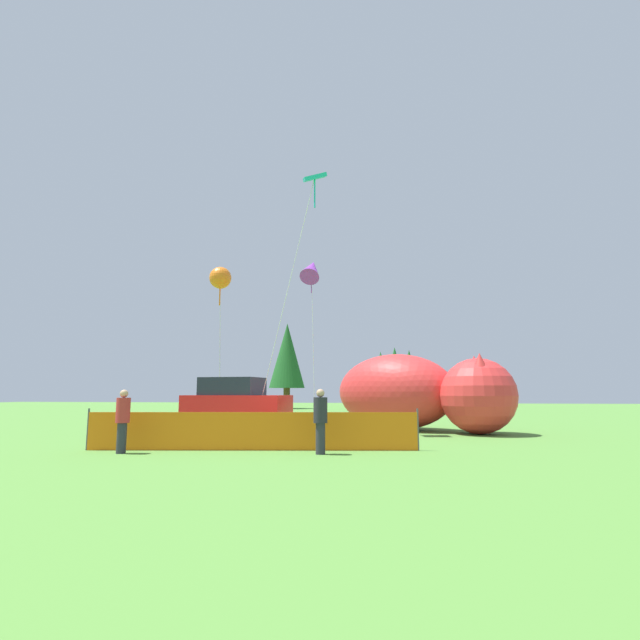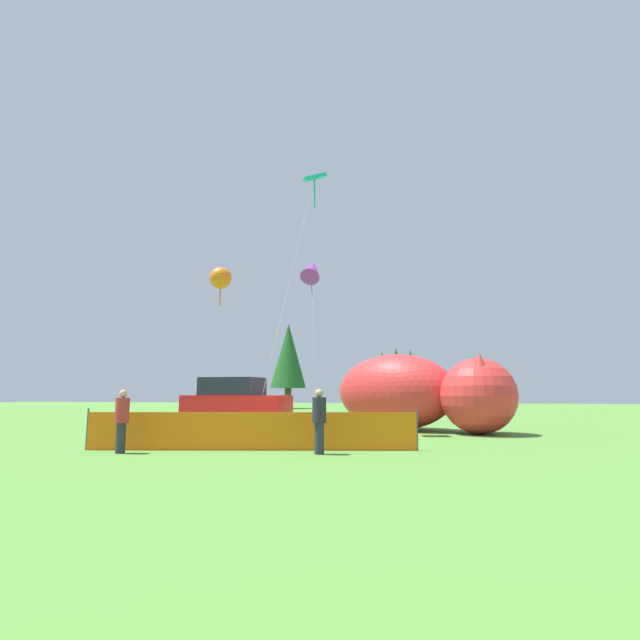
% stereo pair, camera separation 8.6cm
% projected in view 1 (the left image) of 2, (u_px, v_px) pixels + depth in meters
% --- Properties ---
extents(ground_plane, '(120.00, 120.00, 0.00)m').
position_uv_depth(ground_plane, '(281.00, 440.00, 16.72)').
color(ground_plane, '#548C38').
extents(parked_car, '(4.38, 2.42, 2.20)m').
position_uv_depth(parked_car, '(236.00, 405.00, 20.17)').
color(parked_car, red).
rests_on(parked_car, ground).
extents(folding_chair, '(0.65, 0.65, 0.91)m').
position_uv_depth(folding_chair, '(345.00, 423.00, 17.15)').
color(folding_chair, '#267F33').
rests_on(folding_chair, ground).
extents(inflatable_cat, '(7.89, 6.13, 3.25)m').
position_uv_depth(inflatable_cat, '(416.00, 395.00, 21.06)').
color(inflatable_cat, red).
rests_on(inflatable_cat, ground).
extents(safety_fence, '(9.18, 1.43, 1.15)m').
position_uv_depth(safety_fence, '(252.00, 431.00, 13.90)').
color(safety_fence, orange).
rests_on(safety_fence, ground).
extents(spectator_in_grey_shirt, '(0.36, 0.36, 1.67)m').
position_uv_depth(spectator_in_grey_shirt, '(123.00, 418.00, 13.26)').
color(spectator_in_grey_shirt, '#2D2D38').
rests_on(spectator_in_grey_shirt, ground).
extents(spectator_in_green_shirt, '(0.37, 0.37, 1.68)m').
position_uv_depth(spectator_in_green_shirt, '(320.00, 418.00, 13.09)').
color(spectator_in_green_shirt, '#2D2D38').
rests_on(spectator_in_green_shirt, ground).
extents(kite_orange_flower, '(1.02, 1.36, 7.37)m').
position_uv_depth(kite_orange_flower, '(220.00, 278.00, 23.15)').
color(kite_orange_flower, silver).
rests_on(kite_orange_flower, ground).
extents(kite_purple_delta, '(1.16, 1.81, 9.05)m').
position_uv_depth(kite_purple_delta, '(312.00, 270.00, 26.85)').
color(kite_purple_delta, silver).
rests_on(kite_purple_delta, ground).
extents(kite_teal_diamond, '(3.11, 1.04, 10.63)m').
position_uv_depth(kite_teal_diamond, '(313.00, 183.00, 20.31)').
color(kite_teal_diamond, silver).
rests_on(kite_teal_diamond, ground).
extents(horizon_tree_east, '(2.39, 2.39, 5.70)m').
position_uv_depth(horizon_tree_east, '(381.00, 373.00, 50.30)').
color(horizon_tree_east, brown).
rests_on(horizon_tree_east, ground).
extents(horizon_tree_west, '(3.58, 3.58, 8.55)m').
position_uv_depth(horizon_tree_west, '(287.00, 356.00, 50.27)').
color(horizon_tree_west, brown).
rests_on(horizon_tree_west, ground).
extents(horizon_tree_mid, '(2.44, 2.44, 5.82)m').
position_uv_depth(horizon_tree_mid, '(410.00, 372.00, 49.74)').
color(horizon_tree_mid, brown).
rests_on(horizon_tree_mid, ground).
extents(horizon_tree_northeast, '(2.66, 2.66, 6.34)m').
position_uv_depth(horizon_tree_northeast, '(395.00, 370.00, 52.62)').
color(horizon_tree_northeast, brown).
rests_on(horizon_tree_northeast, ground).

